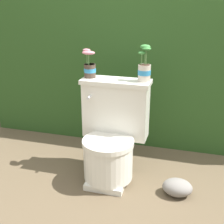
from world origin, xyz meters
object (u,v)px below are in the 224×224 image
object	(u,v)px
potted_plant_left	(90,67)
garden_stone	(177,187)
potted_plant_midleft	(144,69)
toilet	(112,136)

from	to	relation	value
potted_plant_left	garden_stone	size ratio (longest dim) A/B	1.03
potted_plant_midleft	toilet	bearing A→B (deg)	-146.94
toilet	garden_stone	xyz separation A→B (m)	(0.51, -0.12, -0.28)
potted_plant_left	garden_stone	world-z (taller)	potted_plant_left
potted_plant_left	garden_stone	bearing A→B (deg)	-18.37
toilet	garden_stone	bearing A→B (deg)	-12.85
potted_plant_midleft	garden_stone	xyz separation A→B (m)	(0.31, -0.25, -0.77)
potted_plant_left	potted_plant_midleft	xyz separation A→B (m)	(0.41, 0.01, 0.01)
potted_plant_left	garden_stone	distance (m)	1.07
toilet	potted_plant_midleft	xyz separation A→B (m)	(0.20, 0.13, 0.49)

